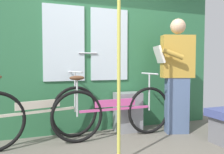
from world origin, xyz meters
TOP-DOWN VIEW (x-y plane):
  - train_door_wall at (-0.01, 1.11)m, footprint 4.01×0.28m
  - bicycle_near_door at (-0.94, 0.75)m, footprint 1.72×0.59m
  - bicycle_leaning_behind at (0.08, 0.65)m, footprint 1.79×0.44m
  - passenger_reading_newspaper at (1.04, 0.57)m, footprint 0.62×0.56m
  - trash_bin_by_wall at (0.39, 0.90)m, footprint 0.39×0.28m
  - handrail_pole at (-0.18, -0.12)m, footprint 0.04×0.04m

SIDE VIEW (x-z plane):
  - trash_bin_by_wall at x=0.39m, z-range 0.00..0.60m
  - bicycle_leaning_behind at x=0.08m, z-range -0.08..0.83m
  - bicycle_near_door at x=-0.94m, z-range -0.08..0.86m
  - passenger_reading_newspaper at x=1.04m, z-range 0.05..1.76m
  - handrail_pole at x=-0.18m, z-range 0.00..2.31m
  - train_door_wall at x=-0.01m, z-range 0.05..2.40m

